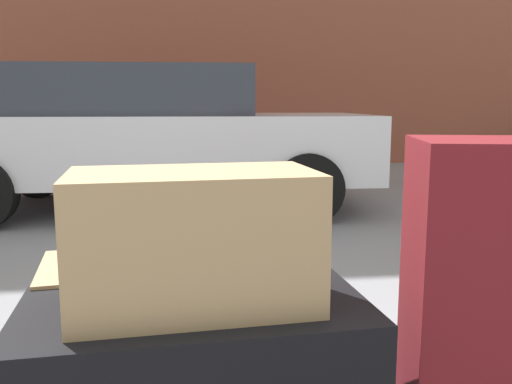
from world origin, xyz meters
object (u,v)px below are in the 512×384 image
Objects in this scene: duffel_bag_tan_rear_left at (157,328)px; duffel_bag_tan_topmost_pile at (194,239)px; suitcase_maroon_front_right at (495,304)px; parked_car at (148,135)px; bollard_kerb_near at (426,162)px.

duffel_bag_tan_topmost_pile is (0.09, -0.30, 0.30)m from duffel_bag_tan_rear_left.
duffel_bag_tan_topmost_pile is (-0.60, 0.03, 0.15)m from suitcase_maroon_front_right.
suitcase_maroon_front_right is 0.15× the size of parked_car.
bollard_kerb_near is at bearing 57.15° from duffel_bag_tan_topmost_pile.
duffel_bag_tan_topmost_pile is 6.66m from bollard_kerb_near.
suitcase_maroon_front_right is 6.42m from bollard_kerb_near.
duffel_bag_tan_topmost_pile is 0.76× the size of bollard_kerb_near.
suitcase_maroon_front_right is at bearing -112.96° from bollard_kerb_near.
suitcase_maroon_front_right is at bearing -32.58° from duffel_bag_tan_rear_left.
duffel_bag_tan_topmost_pile is at bearing -169.52° from suitcase_maroon_front_right.
duffel_bag_tan_rear_left is (-0.70, 0.33, -0.15)m from suitcase_maroon_front_right.
parked_car is at bearing 89.93° from duffel_bag_tan_topmost_pile.
parked_car reaches higher than duffel_bag_tan_rear_left.
parked_car reaches higher than duffel_bag_tan_topmost_pile.
duffel_bag_tan_rear_left is 4.37m from parked_car.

